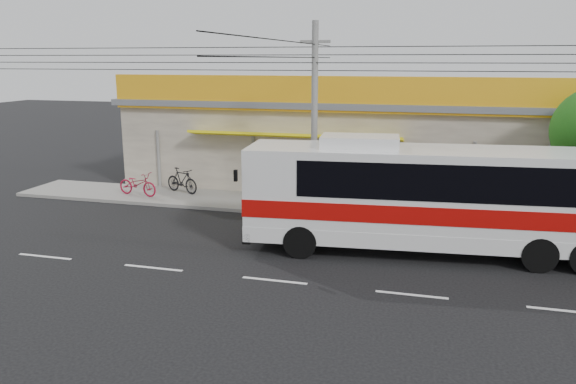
% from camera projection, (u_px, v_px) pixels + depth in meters
% --- Properties ---
extents(ground, '(120.00, 120.00, 0.00)m').
position_uv_depth(ground, '(295.00, 253.00, 19.06)').
color(ground, black).
rests_on(ground, ground).
extents(sidewalk, '(30.00, 3.20, 0.15)m').
position_uv_depth(sidewalk, '(329.00, 207.00, 24.68)').
color(sidewalk, slate).
rests_on(sidewalk, ground).
extents(lane_markings, '(50.00, 0.12, 0.01)m').
position_uv_depth(lane_markings, '(275.00, 281.00, 16.71)').
color(lane_markings, silver).
rests_on(lane_markings, ground).
extents(storefront_building, '(22.60, 9.20, 5.70)m').
position_uv_depth(storefront_building, '(350.00, 140.00, 29.37)').
color(storefront_building, gray).
rests_on(storefront_building, ground).
extents(coach_bus, '(13.02, 3.88, 3.95)m').
position_uv_depth(coach_bus, '(446.00, 193.00, 18.55)').
color(coach_bus, silver).
rests_on(coach_bus, ground).
extents(motorbike_red, '(2.21, 1.10, 1.11)m').
position_uv_depth(motorbike_red, '(138.00, 184.00, 26.39)').
color(motorbike_red, maroon).
rests_on(motorbike_red, sidewalk).
extents(motorbike_dark, '(2.06, 1.25, 1.20)m').
position_uv_depth(motorbike_dark, '(182.00, 180.00, 26.92)').
color(motorbike_dark, black).
rests_on(motorbike_dark, sidewalk).
extents(utility_pole, '(34.00, 14.00, 7.87)m').
position_uv_depth(utility_pole, '(315.00, 58.00, 21.58)').
color(utility_pole, slate).
rests_on(utility_pole, ground).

